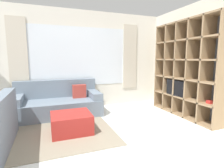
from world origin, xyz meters
TOP-DOWN VIEW (x-y plane):
  - wall_back at (0.00, 3.13)m, footprint 6.12×0.11m
  - wall_right at (2.50, 1.55)m, footprint 0.07×4.29m
  - area_rug at (-1.09, 1.57)m, footprint 2.74×1.92m
  - shelving_unit at (2.29, 1.53)m, footprint 0.40×1.98m
  - couch_main at (-0.65, 2.63)m, footprint 2.03×0.94m
  - ottoman at (-0.50, 1.46)m, footprint 0.73×0.67m

SIDE VIEW (x-z plane):
  - area_rug at x=-1.09m, z-range 0.00..0.01m
  - ottoman at x=-0.50m, z-range 0.00..0.37m
  - couch_main at x=-0.65m, z-range -0.13..0.71m
  - shelving_unit at x=2.29m, z-range -0.01..2.27m
  - wall_right at x=2.50m, z-range 0.00..2.70m
  - wall_back at x=0.00m, z-range 0.01..2.71m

